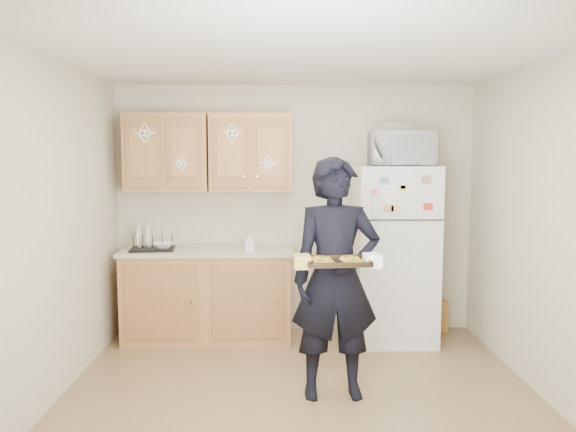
{
  "coord_description": "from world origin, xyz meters",
  "views": [
    {
      "loc": [
        -0.16,
        -3.91,
        1.79
      ],
      "look_at": [
        -0.09,
        0.45,
        1.33
      ],
      "focal_mm": 35.0,
      "sensor_mm": 36.0,
      "label": 1
    }
  ],
  "objects": [
    {
      "name": "countertop",
      "position": [
        -0.85,
        1.48,
        0.88
      ],
      "size": [
        1.64,
        0.64,
        0.04
      ],
      "primitive_type": "cube",
      "color": "#B1AA88",
      "rests_on": "base_cabinet"
    },
    {
      "name": "foil_pan",
      "position": [
        0.92,
        1.41,
        2.06
      ],
      "size": [
        0.36,
        0.28,
        0.07
      ],
      "primitive_type": "cube",
      "rotation": [
        0.0,
        0.0,
        0.18
      ],
      "color": "silver",
      "rests_on": "microwave"
    },
    {
      "name": "base_cabinet",
      "position": [
        -0.85,
        1.48,
        0.43
      ],
      "size": [
        1.6,
        0.6,
        0.86
      ],
      "primitive_type": "cube",
      "color": "#985834",
      "rests_on": "floor"
    },
    {
      "name": "cereal_box",
      "position": [
        1.47,
        1.67,
        0.16
      ],
      "size": [
        0.2,
        0.07,
        0.32
      ],
      "primitive_type": "cube",
      "color": "gold",
      "rests_on": "floor"
    },
    {
      "name": "upper_cab_right",
      "position": [
        -0.43,
        1.61,
        1.83
      ],
      "size": [
        0.8,
        0.33,
        0.75
      ],
      "primitive_type": "cube",
      "color": "#985834",
      "rests_on": "wall_back"
    },
    {
      "name": "refrigerator",
      "position": [
        0.95,
        1.43,
        0.85
      ],
      "size": [
        0.75,
        0.7,
        1.7
      ],
      "primitive_type": "cube",
      "color": "silver",
      "rests_on": "floor"
    },
    {
      "name": "ceiling",
      "position": [
        0.0,
        0.0,
        2.5
      ],
      "size": [
        3.6,
        3.6,
        0.0
      ],
      "primitive_type": "plane",
      "color": "silver",
      "rests_on": "wall_back"
    },
    {
      "name": "wall_left",
      "position": [
        -1.8,
        0.0,
        1.25
      ],
      "size": [
        0.04,
        3.6,
        2.5
      ],
      "primitive_type": "cube",
      "color": "beige",
      "rests_on": "floor"
    },
    {
      "name": "pizza_front_right",
      "position": [
        0.34,
        -0.22,
        1.09
      ],
      "size": [
        0.14,
        0.14,
        0.02
      ],
      "primitive_type": "cylinder",
      "color": "gold",
      "rests_on": "baking_tray"
    },
    {
      "name": "microwave",
      "position": [
        0.99,
        1.38,
        1.86
      ],
      "size": [
        0.59,
        0.4,
        0.32
      ],
      "primitive_type": "imported",
      "rotation": [
        0.0,
        0.0,
        0.01
      ],
      "color": "silver",
      "rests_on": "refrigerator"
    },
    {
      "name": "soap_bottle",
      "position": [
        -0.44,
        1.34,
        1.0
      ],
      "size": [
        0.09,
        0.1,
        0.19
      ],
      "primitive_type": "imported",
      "rotation": [
        0.0,
        0.0,
        0.11
      ],
      "color": "silver",
      "rests_on": "countertop"
    },
    {
      "name": "pizza_back_right",
      "position": [
        0.33,
        -0.08,
        1.09
      ],
      "size": [
        0.14,
        0.14,
        0.02
      ],
      "primitive_type": "cylinder",
      "color": "gold",
      "rests_on": "baking_tray"
    },
    {
      "name": "bowl",
      "position": [
        -1.26,
        1.4,
        0.94
      ],
      "size": [
        0.22,
        0.22,
        0.05
      ],
      "primitive_type": "imported",
      "rotation": [
        0.0,
        0.0,
        0.11
      ],
      "color": "white",
      "rests_on": "dish_rack"
    },
    {
      "name": "wall_right",
      "position": [
        1.8,
        0.0,
        1.25
      ],
      "size": [
        0.04,
        3.6,
        2.5
      ],
      "primitive_type": "cube",
      "color": "beige",
      "rests_on": "floor"
    },
    {
      "name": "wall_front",
      "position": [
        0.0,
        -1.8,
        1.25
      ],
      "size": [
        3.6,
        0.04,
        2.5
      ],
      "primitive_type": "cube",
      "color": "beige",
      "rests_on": "floor"
    },
    {
      "name": "pizza_front_left",
      "position": [
        0.14,
        -0.24,
        1.09
      ],
      "size": [
        0.14,
        0.14,
        0.02
      ],
      "primitive_type": "cylinder",
      "color": "gold",
      "rests_on": "baking_tray"
    },
    {
      "name": "person",
      "position": [
        0.26,
        0.14,
        0.89
      ],
      "size": [
        0.68,
        0.47,
        1.79
      ],
      "primitive_type": "imported",
      "rotation": [
        0.0,
        0.0,
        0.07
      ],
      "color": "black",
      "rests_on": "floor"
    },
    {
      "name": "pizza_back_left",
      "position": [
        0.13,
        -0.09,
        1.09
      ],
      "size": [
        0.14,
        0.14,
        0.02
      ],
      "primitive_type": "cylinder",
      "color": "gold",
      "rests_on": "baking_tray"
    },
    {
      "name": "upper_cab_left",
      "position": [
        -1.25,
        1.61,
        1.83
      ],
      "size": [
        0.8,
        0.33,
        0.75
      ],
      "primitive_type": "cube",
      "color": "#985834",
      "rests_on": "wall_back"
    },
    {
      "name": "wall_back",
      "position": [
        0.0,
        1.8,
        1.25
      ],
      "size": [
        3.6,
        0.04,
        2.5
      ],
      "primitive_type": "cube",
      "color": "beige",
      "rests_on": "floor"
    },
    {
      "name": "dish_rack",
      "position": [
        -1.37,
        1.4,
        0.98
      ],
      "size": [
        0.43,
        0.34,
        0.16
      ],
      "primitive_type": "cube",
      "rotation": [
        0.0,
        0.0,
        0.1
      ],
      "color": "black",
      "rests_on": "countertop"
    },
    {
      "name": "floor",
      "position": [
        0.0,
        0.0,
        0.0
      ],
      "size": [
        3.6,
        3.6,
        0.0
      ],
      "primitive_type": "plane",
      "color": "brown",
      "rests_on": "ground"
    },
    {
      "name": "baking_tray",
      "position": [
        0.24,
        -0.16,
        1.07
      ],
      "size": [
        0.45,
        0.34,
        0.04
      ],
      "primitive_type": "cube",
      "rotation": [
        0.0,
        0.0,
        0.07
      ],
      "color": "black",
      "rests_on": "person"
    }
  ]
}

